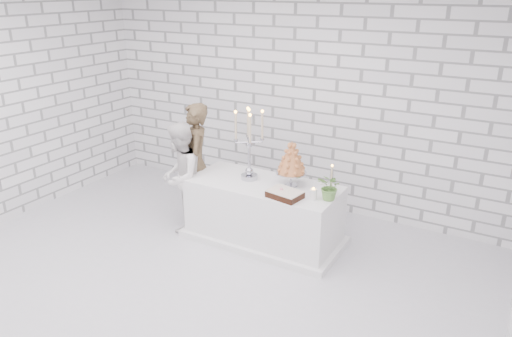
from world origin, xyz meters
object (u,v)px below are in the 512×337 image
object	(u,v)px
cake_table	(264,212)
bride	(181,177)
groom	(196,164)
croquembouche	(291,164)
candelabra	(249,144)

from	to	relation	value
cake_table	bride	xyz separation A→B (m)	(-1.07, -0.23, 0.32)
groom	cake_table	bearing A→B (deg)	49.96
bride	croquembouche	distance (m)	1.45
groom	croquembouche	xyz separation A→B (m)	(1.32, 0.06, 0.23)
cake_table	candelabra	xyz separation A→B (m)	(-0.22, 0.04, 0.81)
cake_table	candelabra	world-z (taller)	candelabra
groom	bride	size ratio (longest dim) A/B	1.13
groom	bride	world-z (taller)	groom
croquembouche	bride	bearing A→B (deg)	-166.85
cake_table	croquembouche	world-z (taller)	croquembouche
candelabra	groom	bearing A→B (deg)	-179.55
bride	candelabra	xyz separation A→B (m)	(0.84, 0.26, 0.49)
cake_table	croquembouche	size ratio (longest dim) A/B	3.27
cake_table	groom	world-z (taller)	groom
groom	candelabra	size ratio (longest dim) A/B	1.82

